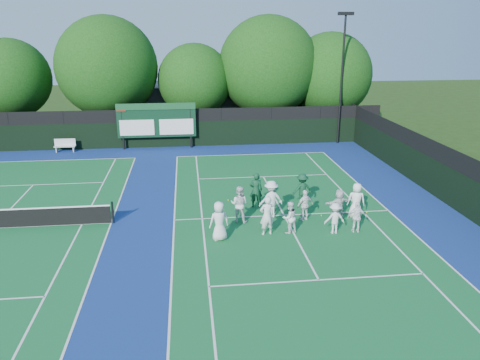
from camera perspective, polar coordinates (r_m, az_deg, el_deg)
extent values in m
plane|color=#1C350E|center=(22.82, 5.89, -5.26)|extent=(120.00, 120.00, 0.00)
cube|color=navy|center=(23.28, -9.29, -4.91)|extent=(34.00, 32.00, 0.01)
cube|color=#125A2A|center=(23.72, 5.38, -4.29)|extent=(10.97, 23.77, 0.00)
cube|color=silver|center=(34.83, 1.40, 3.14)|extent=(10.97, 0.08, 0.00)
cube|color=silver|center=(23.26, -8.02, -4.85)|extent=(0.08, 23.77, 0.00)
cube|color=silver|center=(25.38, 17.61, -3.55)|extent=(0.08, 23.77, 0.00)
cube|color=silver|center=(23.25, -4.63, -4.73)|extent=(0.08, 23.77, 0.00)
cube|color=silver|center=(24.86, 14.72, -3.74)|extent=(0.08, 23.77, 0.00)
cube|color=silver|center=(18.14, 9.57, -11.92)|extent=(8.23, 0.08, 0.00)
cube|color=silver|center=(29.63, 2.86, 0.41)|extent=(8.23, 0.08, 0.00)
cube|color=silver|center=(23.72, 5.38, -4.28)|extent=(0.08, 12.80, 0.00)
cube|color=silver|center=(35.74, -21.45, 2.25)|extent=(10.97, 0.08, 0.00)
cube|color=silver|center=(23.55, -15.43, -5.05)|extent=(0.08, 23.77, 0.00)
cube|color=silver|center=(23.81, -18.70, -5.11)|extent=(0.08, 23.77, 0.00)
cube|color=silver|center=(30.69, -23.89, -0.54)|extent=(8.23, 0.08, 0.00)
cube|color=black|center=(37.32, -8.47, 5.52)|extent=(34.00, 0.08, 2.00)
cube|color=black|center=(37.03, -8.57, 7.79)|extent=(34.00, 0.05, 1.00)
cube|color=black|center=(26.67, 24.73, -1.10)|extent=(0.08, 32.00, 2.00)
cube|color=black|center=(26.26, 25.16, 2.00)|extent=(0.05, 32.00, 1.00)
cylinder|color=black|center=(37.08, -14.13, 6.27)|extent=(0.16, 0.16, 3.50)
cylinder|color=black|center=(36.75, -6.03, 6.62)|extent=(0.16, 0.16, 3.50)
cube|color=black|center=(36.74, -10.14, 7.15)|extent=(6.00, 0.15, 2.60)
cube|color=#144724|center=(36.45, -10.24, 8.82)|extent=(6.00, 0.05, 0.50)
cube|color=white|center=(36.86, -12.44, 6.25)|extent=(2.60, 0.04, 1.20)
cube|color=white|center=(36.67, -7.75, 6.45)|extent=(2.60, 0.04, 1.20)
cube|color=#9E110D|center=(36.72, -14.33, 8.45)|extent=(0.70, 0.04, 0.50)
cube|color=#58585D|center=(45.06, -3.11, 9.14)|extent=(18.00, 6.00, 4.00)
cylinder|color=black|center=(38.35, 12.27, 11.71)|extent=(0.16, 0.16, 10.00)
cube|color=black|center=(38.15, 12.79, 19.18)|extent=(1.20, 0.30, 0.25)
cylinder|color=black|center=(23.33, -15.26, -3.83)|extent=(0.10, 0.10, 1.10)
cube|color=silver|center=(37.88, -20.56, 3.87)|extent=(1.57, 0.46, 0.06)
cube|color=silver|center=(37.97, -20.56, 4.35)|extent=(1.56, 0.10, 0.52)
cube|color=silver|center=(38.09, -21.44, 3.49)|extent=(0.07, 0.37, 0.42)
cube|color=silver|center=(37.79, -19.61, 3.58)|extent=(0.07, 0.37, 0.42)
cylinder|color=black|center=(42.96, -25.49, 6.13)|extent=(0.44, 0.44, 2.76)
sphere|color=#103A0D|center=(42.45, -26.18, 11.06)|extent=(6.30, 6.30, 6.30)
sphere|color=#103A0D|center=(42.60, -25.16, 10.35)|extent=(4.41, 4.41, 4.41)
cylinder|color=black|center=(41.12, -15.37, 6.85)|extent=(0.44, 0.44, 2.87)
sphere|color=#103A0D|center=(40.53, -15.91, 13.10)|extent=(8.18, 8.18, 8.18)
sphere|color=#103A0D|center=(40.81, -14.89, 12.05)|extent=(5.73, 5.73, 5.73)
cylinder|color=black|center=(40.69, -5.40, 7.02)|extent=(0.44, 0.44, 2.48)
sphere|color=#103A0D|center=(40.16, -5.55, 11.97)|extent=(6.12, 6.12, 6.12)
sphere|color=#103A0D|center=(40.54, -4.67, 11.19)|extent=(4.29, 4.29, 4.29)
cylinder|color=black|center=(41.25, 3.33, 7.41)|extent=(0.44, 0.44, 2.73)
sphere|color=#103A0D|center=(40.66, 3.44, 13.67)|extent=(8.39, 8.39, 8.39)
sphere|color=#103A0D|center=(41.13, 4.19, 12.53)|extent=(5.87, 5.87, 5.87)
cylinder|color=black|center=(42.54, 10.56, 7.23)|extent=(0.44, 0.44, 2.39)
sphere|color=#103A0D|center=(41.99, 10.87, 12.46)|extent=(7.22, 7.22, 7.22)
sphere|color=#103A0D|center=(42.53, 11.48, 11.51)|extent=(5.06, 5.06, 5.06)
sphere|color=#B4D218|center=(20.96, -2.41, -7.29)|extent=(0.07, 0.07, 0.07)
sphere|color=#B4D218|center=(23.86, 9.89, -4.28)|extent=(0.07, 0.07, 0.07)
sphere|color=#B4D218|center=(25.57, -1.44, -2.45)|extent=(0.07, 0.07, 0.07)
sphere|color=#B4D218|center=(24.61, 4.87, -3.36)|extent=(0.07, 0.07, 0.07)
sphere|color=#B4D218|center=(24.74, 15.18, -3.84)|extent=(0.07, 0.07, 0.07)
imported|color=silver|center=(20.68, -2.55, -5.02)|extent=(0.99, 0.76, 1.80)
imported|color=white|center=(21.20, 3.29, -4.36)|extent=(0.75, 0.57, 1.85)
imported|color=white|center=(21.53, 6.05, -4.55)|extent=(0.90, 0.82, 1.52)
imported|color=silver|center=(21.81, 11.46, -4.59)|extent=(0.98, 0.61, 1.47)
imported|color=white|center=(22.13, 14.07, -4.42)|extent=(0.91, 0.49, 1.48)
imported|color=silver|center=(22.58, -0.09, -2.95)|extent=(1.08, 0.98, 1.80)
imported|color=white|center=(23.16, 3.80, -2.34)|extent=(1.32, 0.90, 1.88)
imported|color=white|center=(23.02, 7.92, -3.05)|extent=(0.98, 0.70, 1.55)
imported|color=silver|center=(23.51, 11.97, -2.86)|extent=(1.48, 0.84, 1.52)
imported|color=white|center=(23.81, 13.98, -2.41)|extent=(0.99, 0.78, 1.77)
imported|color=#103A22|center=(24.36, 1.95, -1.26)|extent=(0.70, 0.47, 1.88)
imported|color=#103B23|center=(24.92, 7.57, -1.14)|extent=(1.23, 0.87, 1.73)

